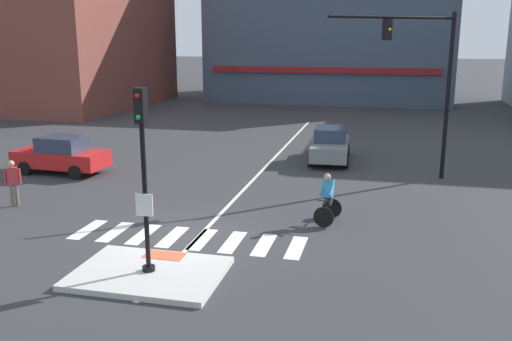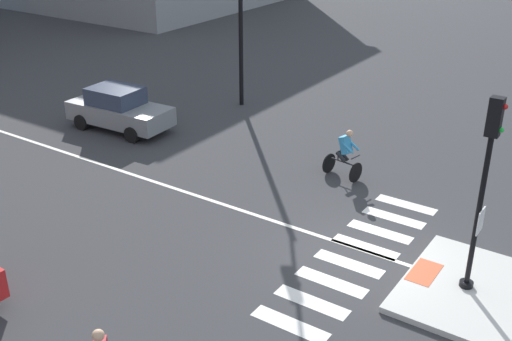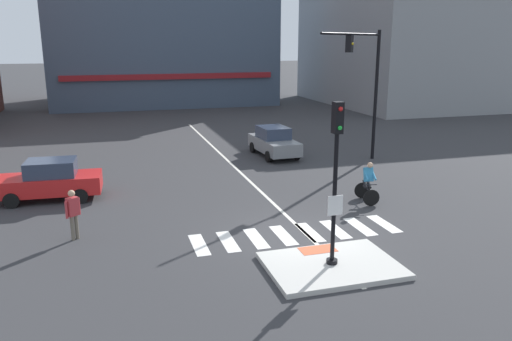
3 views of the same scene
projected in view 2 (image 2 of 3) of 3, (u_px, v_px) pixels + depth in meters
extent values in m
plane|color=#333335|center=(363.00, 257.00, 15.73)|extent=(300.00, 300.00, 0.00)
cube|color=beige|center=(465.00, 289.00, 14.38)|extent=(3.71, 2.70, 0.15)
cube|color=#DB5B38|center=(424.00, 272.00, 14.85)|extent=(1.10, 0.60, 0.01)
cylinder|color=black|center=(466.00, 284.00, 14.32)|extent=(0.32, 0.32, 0.12)
cylinder|color=black|center=(478.00, 213.00, 13.54)|extent=(0.12, 0.12, 3.61)
cube|color=white|center=(481.00, 221.00, 13.58)|extent=(0.44, 0.03, 0.56)
cube|color=black|center=(495.00, 117.00, 12.60)|extent=(0.24, 0.28, 0.84)
sphere|color=red|center=(505.00, 107.00, 12.41)|extent=(0.12, 0.12, 0.12)
sphere|color=green|center=(501.00, 130.00, 12.62)|extent=(0.12, 0.12, 0.12)
cube|color=silver|center=(290.00, 324.00, 13.32)|extent=(0.44, 1.80, 0.01)
cube|color=silver|center=(312.00, 302.00, 14.03)|extent=(0.44, 1.80, 0.01)
cube|color=silver|center=(331.00, 282.00, 14.74)|extent=(0.44, 1.80, 0.01)
cube|color=silver|center=(349.00, 264.00, 15.45)|extent=(0.44, 1.80, 0.01)
cube|color=silver|center=(365.00, 247.00, 16.16)|extent=(0.44, 1.80, 0.01)
cube|color=silver|center=(380.00, 232.00, 16.87)|extent=(0.44, 1.80, 0.01)
cube|color=silver|center=(394.00, 218.00, 17.58)|extent=(0.44, 1.80, 0.01)
cube|color=silver|center=(406.00, 205.00, 18.29)|extent=(0.44, 1.80, 0.01)
cube|color=silver|center=(97.00, 163.00, 21.03)|extent=(0.14, 28.00, 0.01)
cylinder|color=black|center=(241.00, 24.00, 25.16)|extent=(0.18, 0.18, 6.85)
cube|color=slate|center=(120.00, 113.00, 23.67)|extent=(1.91, 4.18, 0.70)
cube|color=#2D384C|center=(116.00, 96.00, 23.46)|extent=(1.58, 1.97, 0.64)
cylinder|color=black|center=(161.00, 121.00, 23.87)|extent=(0.21, 0.61, 0.60)
cylinder|color=black|center=(132.00, 135.00, 22.58)|extent=(0.21, 0.61, 0.60)
cylinder|color=black|center=(111.00, 110.00, 25.06)|extent=(0.21, 0.61, 0.60)
cylinder|color=black|center=(81.00, 122.00, 23.77)|extent=(0.21, 0.61, 0.60)
cylinder|color=black|center=(356.00, 173.00, 19.55)|extent=(0.66, 0.14, 0.66)
cylinder|color=black|center=(329.00, 163.00, 20.20)|extent=(0.66, 0.14, 0.66)
cylinder|color=black|center=(342.00, 162.00, 19.79)|extent=(0.19, 0.89, 0.05)
cylinder|color=black|center=(338.00, 155.00, 19.82)|extent=(0.04, 0.04, 0.30)
cylinder|color=black|center=(355.00, 157.00, 19.36)|extent=(0.44, 0.10, 0.04)
cylinder|color=black|center=(344.00, 156.00, 19.78)|extent=(0.18, 0.41, 0.33)
cylinder|color=black|center=(341.00, 157.00, 19.67)|extent=(0.18, 0.41, 0.33)
cube|color=#338CBF|center=(346.00, 145.00, 19.48)|extent=(0.40, 0.43, 0.60)
sphere|color=tan|center=(350.00, 133.00, 19.23)|extent=(0.22, 0.22, 0.22)
cylinder|color=#338CBF|center=(353.00, 145.00, 19.47)|extent=(0.15, 0.46, 0.31)
cylinder|color=#338CBF|center=(347.00, 148.00, 19.26)|extent=(0.15, 0.46, 0.31)
sphere|color=tan|center=(98.00, 335.00, 10.65)|extent=(0.22, 0.22, 0.22)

